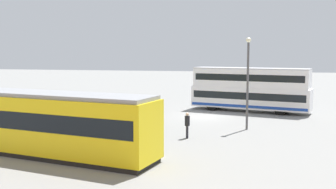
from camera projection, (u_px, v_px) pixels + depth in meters
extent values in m
plane|color=gray|center=(204.00, 116.00, 33.67)|extent=(160.00, 160.00, 0.00)
cube|color=white|center=(250.00, 97.00, 36.45)|extent=(10.99, 4.95, 1.89)
cube|color=white|center=(250.00, 78.00, 36.26)|extent=(10.66, 4.78, 1.67)
cube|color=black|center=(250.00, 95.00, 36.42)|extent=(10.48, 4.85, 0.64)
cube|color=black|center=(250.00, 77.00, 36.25)|extent=(10.14, 4.68, 0.60)
cube|color=#193FA5|center=(250.00, 105.00, 36.52)|extent=(10.79, 4.94, 0.24)
cube|color=#B2B2B7|center=(251.00, 68.00, 36.17)|extent=(10.66, 4.78, 0.10)
cylinder|color=black|center=(216.00, 104.00, 38.01)|extent=(1.55, 2.56, 1.00)
cylinder|color=black|center=(282.00, 108.00, 35.23)|extent=(1.55, 2.56, 1.00)
cube|color=yellow|center=(38.00, 123.00, 21.11)|extent=(13.75, 5.23, 2.89)
cube|color=black|center=(38.00, 117.00, 21.07)|extent=(13.23, 5.15, 0.90)
cube|color=gray|center=(37.00, 94.00, 20.94)|extent=(13.45, 4.97, 0.20)
cube|color=black|center=(39.00, 151.00, 21.27)|extent=(13.46, 5.05, 0.25)
cylinder|color=#33384C|center=(154.00, 123.00, 27.88)|extent=(0.14, 0.14, 0.88)
cylinder|color=#33384C|center=(152.00, 124.00, 27.73)|extent=(0.14, 0.14, 0.88)
cylinder|color=#335938|center=(153.00, 113.00, 27.72)|extent=(0.45, 0.45, 0.68)
sphere|color=beige|center=(153.00, 106.00, 27.67)|extent=(0.24, 0.24, 0.24)
cylinder|color=black|center=(187.00, 132.00, 24.99)|extent=(0.14, 0.14, 0.80)
cylinder|color=black|center=(187.00, 132.00, 25.21)|extent=(0.14, 0.14, 0.80)
cylinder|color=black|center=(187.00, 121.00, 25.02)|extent=(0.34, 0.34, 0.62)
sphere|color=beige|center=(187.00, 114.00, 24.98)|extent=(0.22, 0.22, 0.22)
cube|color=gray|center=(123.00, 110.00, 30.20)|extent=(6.05, 0.32, 0.06)
cube|color=gray|center=(124.00, 116.00, 30.26)|extent=(6.05, 0.32, 0.06)
cylinder|color=gray|center=(162.00, 118.00, 29.73)|extent=(0.07, 0.07, 1.05)
cylinder|color=gray|center=(124.00, 117.00, 30.26)|extent=(0.07, 0.07, 1.05)
cylinder|color=gray|center=(86.00, 116.00, 30.79)|extent=(0.07, 0.07, 1.05)
cylinder|color=slate|center=(59.00, 107.00, 30.59)|extent=(0.10, 0.10, 2.42)
cube|color=white|center=(58.00, 97.00, 30.47)|extent=(1.14, 0.32, 0.60)
cylinder|color=#4C4C51|center=(248.00, 86.00, 27.65)|extent=(0.16, 0.16, 6.11)
sphere|color=#F2EFCC|center=(249.00, 40.00, 27.31)|extent=(0.36, 0.36, 0.36)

